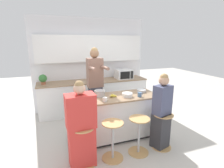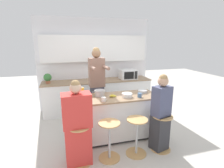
# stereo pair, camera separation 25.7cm
# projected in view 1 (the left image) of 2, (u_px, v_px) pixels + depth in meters

# --- Properties ---
(ground_plane) EXTENTS (16.00, 16.00, 0.00)m
(ground_plane) POSITION_uv_depth(u_px,v_px,m) (113.00, 137.00, 3.81)
(ground_plane) COLOR beige
(wall_back) EXTENTS (3.36, 0.22, 2.70)m
(wall_back) POSITION_uv_depth(u_px,v_px,m) (91.00, 58.00, 5.20)
(wall_back) COLOR white
(wall_back) RESTS_ON ground_plane
(back_counter) EXTENTS (3.12, 0.67, 0.92)m
(back_counter) POSITION_uv_depth(u_px,v_px,m) (94.00, 96.00, 5.17)
(back_counter) COLOR white
(back_counter) RESTS_ON ground_plane
(kitchen_island) EXTENTS (1.91, 0.71, 0.92)m
(kitchen_island) POSITION_uv_depth(u_px,v_px,m) (113.00, 117.00, 3.70)
(kitchen_island) COLOR black
(kitchen_island) RESTS_ON ground_plane
(bar_stool_leftmost) EXTENTS (0.38, 0.38, 0.69)m
(bar_stool_leftmost) POSITION_uv_depth(u_px,v_px,m) (83.00, 144.00, 2.87)
(bar_stool_leftmost) COLOR tan
(bar_stool_leftmost) RESTS_ON ground_plane
(bar_stool_center_left) EXTENTS (0.38, 0.38, 0.69)m
(bar_stool_center_left) POSITION_uv_depth(u_px,v_px,m) (113.00, 139.00, 3.03)
(bar_stool_center_left) COLOR tan
(bar_stool_center_left) RESTS_ON ground_plane
(bar_stool_center_right) EXTENTS (0.38, 0.38, 0.69)m
(bar_stool_center_right) POSITION_uv_depth(u_px,v_px,m) (139.00, 134.00, 3.19)
(bar_stool_center_right) COLOR tan
(bar_stool_center_right) RESTS_ON ground_plane
(bar_stool_rightmost) EXTENTS (0.38, 0.38, 0.69)m
(bar_stool_rightmost) POSITION_uv_depth(u_px,v_px,m) (162.00, 129.00, 3.36)
(bar_stool_rightmost) COLOR tan
(bar_stool_rightmost) RESTS_ON ground_plane
(person_cooking) EXTENTS (0.39, 0.61, 1.90)m
(person_cooking) POSITION_uv_depth(u_px,v_px,m) (95.00, 87.00, 4.14)
(person_cooking) COLOR #383842
(person_cooking) RESTS_ON ground_plane
(person_wrapped_blanket) EXTENTS (0.47, 0.30, 1.46)m
(person_wrapped_blanket) POSITION_uv_depth(u_px,v_px,m) (81.00, 127.00, 2.80)
(person_wrapped_blanket) COLOR red
(person_wrapped_blanket) RESTS_ON ground_plane
(person_seated_near) EXTENTS (0.37, 0.33, 1.47)m
(person_seated_near) POSITION_uv_depth(u_px,v_px,m) (161.00, 114.00, 3.30)
(person_seated_near) COLOR #333338
(person_seated_near) RESTS_ON ground_plane
(cooking_pot) EXTENTS (0.31, 0.22, 0.13)m
(cooking_pot) POSITION_uv_depth(u_px,v_px,m) (100.00, 93.00, 3.60)
(cooking_pot) COLOR #B7BABC
(cooking_pot) RESTS_ON kitchen_island
(fruit_bowl) EXTENTS (0.20, 0.20, 0.06)m
(fruit_bowl) POSITION_uv_depth(u_px,v_px,m) (141.00, 91.00, 3.91)
(fruit_bowl) COLOR #B7BABC
(fruit_bowl) RESTS_ON kitchen_island
(mixing_bowl_steel) EXTENTS (0.21, 0.21, 0.08)m
(mixing_bowl_steel) POSITION_uv_depth(u_px,v_px,m) (127.00, 95.00, 3.58)
(mixing_bowl_steel) COLOR white
(mixing_bowl_steel) RESTS_ON kitchen_island
(coffee_cup_near) EXTENTS (0.11, 0.08, 0.09)m
(coffee_cup_near) POSITION_uv_depth(u_px,v_px,m) (140.00, 95.00, 3.58)
(coffee_cup_near) COLOR #4C7099
(coffee_cup_near) RESTS_ON kitchen_island
(coffee_cup_far) EXTENTS (0.12, 0.09, 0.08)m
(coffee_cup_far) POSITION_uv_depth(u_px,v_px,m) (105.00, 100.00, 3.28)
(coffee_cup_far) COLOR white
(coffee_cup_far) RESTS_ON kitchen_island
(banana_bunch) EXTENTS (0.18, 0.13, 0.06)m
(banana_bunch) POSITION_uv_depth(u_px,v_px,m) (113.00, 96.00, 3.56)
(banana_bunch) COLOR yellow
(banana_bunch) RESTS_ON kitchen_island
(juice_carton) EXTENTS (0.07, 0.07, 0.22)m
(juice_carton) POSITION_uv_depth(u_px,v_px,m) (82.00, 93.00, 3.47)
(juice_carton) COLOR gold
(juice_carton) RESTS_ON kitchen_island
(microwave) EXTENTS (0.48, 0.41, 0.28)m
(microwave) POSITION_uv_depth(u_px,v_px,m) (124.00, 74.00, 5.29)
(microwave) COLOR white
(microwave) RESTS_ON back_counter
(potted_plant) EXTENTS (0.21, 0.21, 0.27)m
(potted_plant) POSITION_uv_depth(u_px,v_px,m) (43.00, 79.00, 4.57)
(potted_plant) COLOR #A86042
(potted_plant) RESTS_ON back_counter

